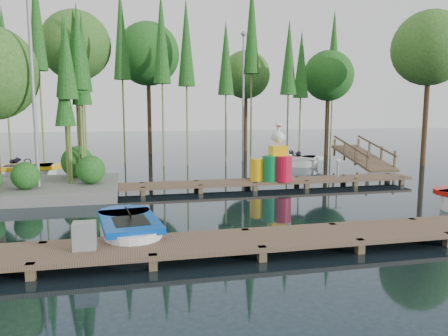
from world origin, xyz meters
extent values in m
plane|color=#1C2B35|center=(0.00, 0.00, 0.00)|extent=(90.00, 90.00, 0.00)
cube|color=brown|center=(0.00, -4.50, 0.25)|extent=(18.00, 1.50, 0.10)
cube|color=brown|center=(-4.30, -5.13, 0.05)|extent=(0.16, 0.16, 0.50)
cube|color=brown|center=(-4.30, -3.87, 0.05)|extent=(0.16, 0.16, 0.50)
cube|color=brown|center=(-2.15, -5.13, 0.05)|extent=(0.16, 0.16, 0.50)
cube|color=brown|center=(-2.15, -3.87, 0.05)|extent=(0.16, 0.16, 0.50)
cube|color=brown|center=(0.00, -5.13, 0.05)|extent=(0.16, 0.16, 0.50)
cube|color=brown|center=(0.00, -3.87, 0.05)|extent=(0.16, 0.16, 0.50)
cube|color=brown|center=(2.15, -5.13, 0.05)|extent=(0.16, 0.16, 0.50)
cube|color=brown|center=(2.15, -3.87, 0.05)|extent=(0.16, 0.16, 0.50)
cube|color=brown|center=(4.30, -5.13, 0.05)|extent=(0.16, 0.16, 0.50)
cube|color=brown|center=(4.30, -3.87, 0.05)|extent=(0.16, 0.16, 0.50)
cube|color=brown|center=(1.00, 2.50, 0.25)|extent=(15.00, 1.20, 0.10)
cube|color=brown|center=(-6.10, 2.02, 0.05)|extent=(0.16, 0.16, 0.50)
cube|color=brown|center=(-6.10, 2.98, 0.05)|extent=(0.16, 0.16, 0.50)
cube|color=brown|center=(-4.07, 2.02, 0.05)|extent=(0.16, 0.16, 0.50)
cube|color=brown|center=(-4.07, 2.98, 0.05)|extent=(0.16, 0.16, 0.50)
cube|color=brown|center=(-2.04, 2.02, 0.05)|extent=(0.16, 0.16, 0.50)
cube|color=brown|center=(-2.04, 2.98, 0.05)|extent=(0.16, 0.16, 0.50)
cube|color=brown|center=(-0.01, 2.02, 0.05)|extent=(0.16, 0.16, 0.50)
cube|color=brown|center=(-0.01, 2.98, 0.05)|extent=(0.16, 0.16, 0.50)
cube|color=brown|center=(2.01, 2.02, 0.05)|extent=(0.16, 0.16, 0.50)
cube|color=brown|center=(2.01, 2.98, 0.05)|extent=(0.16, 0.16, 0.50)
cube|color=brown|center=(4.04, 2.02, 0.05)|extent=(0.16, 0.16, 0.50)
cube|color=brown|center=(4.04, 2.98, 0.05)|extent=(0.16, 0.16, 0.50)
cube|color=brown|center=(6.07, 2.02, 0.05)|extent=(0.16, 0.16, 0.50)
cube|color=brown|center=(6.07, 2.98, 0.05)|extent=(0.16, 0.16, 0.50)
cube|color=brown|center=(8.10, 2.02, 0.05)|extent=(0.16, 0.16, 0.50)
cube|color=brown|center=(8.10, 2.98, 0.05)|extent=(0.16, 0.16, 0.50)
cube|color=slate|center=(-6.00, 3.00, 0.18)|extent=(6.20, 4.20, 0.42)
sphere|color=#23601E|center=(-5.80, 2.00, 0.84)|extent=(0.90, 0.90, 0.90)
sphere|color=#23601E|center=(-4.40, 4.20, 0.99)|extent=(1.20, 1.20, 1.20)
sphere|color=#23601E|center=(-3.80, 2.60, 0.89)|extent=(1.00, 1.00, 1.00)
cylinder|color=olive|center=(-4.25, 3.56, 2.97)|extent=(0.07, 0.07, 5.93)
cone|color=#23601E|center=(-4.25, 3.56, 5.04)|extent=(0.70, 0.70, 2.97)
cylinder|color=olive|center=(-4.57, 3.40, 2.83)|extent=(0.07, 0.07, 5.66)
cone|color=#23601E|center=(-4.57, 3.40, 4.81)|extent=(0.70, 0.70, 2.83)
cylinder|color=olive|center=(-4.07, 3.59, 2.61)|extent=(0.07, 0.07, 5.22)
cone|color=#23601E|center=(-4.07, 3.59, 4.44)|extent=(0.70, 0.70, 2.61)
cylinder|color=olive|center=(-4.44, 2.78, 2.76)|extent=(0.07, 0.07, 5.53)
cone|color=#23601E|center=(-4.44, 2.78, 4.70)|extent=(0.70, 0.70, 2.76)
cylinder|color=olive|center=(-4.59, 2.90, 2.01)|extent=(0.07, 0.07, 4.01)
cone|color=#23601E|center=(-4.59, 2.90, 3.41)|extent=(0.70, 0.70, 2.01)
cylinder|color=olive|center=(-4.13, 3.45, 3.05)|extent=(0.07, 0.07, 6.11)
cone|color=#23601E|center=(-4.13, 3.45, 5.19)|extent=(0.70, 0.70, 3.05)
cylinder|color=#422D1C|center=(12.74, 6.90, 3.03)|extent=(0.26, 0.26, 6.06)
sphere|color=#3D7028|center=(12.74, 6.90, 6.06)|extent=(3.81, 3.81, 3.81)
cylinder|color=#422D1C|center=(9.99, 12.65, 2.51)|extent=(0.26, 0.26, 5.02)
sphere|color=#23601E|center=(9.99, 12.65, 5.02)|extent=(3.16, 3.16, 3.16)
cylinder|color=#422D1C|center=(5.74, 16.70, 2.65)|extent=(0.26, 0.26, 5.31)
sphere|color=#3D7028|center=(5.74, 16.70, 5.31)|extent=(3.34, 3.34, 3.34)
cylinder|color=#422D1C|center=(-1.00, 16.03, 3.23)|extent=(0.26, 0.26, 6.46)
sphere|color=#23601E|center=(-1.00, 16.03, 6.46)|extent=(4.06, 4.06, 4.06)
cylinder|color=#422D1C|center=(-5.41, 16.00, 3.43)|extent=(0.26, 0.26, 6.85)
sphere|color=#3D7028|center=(-5.41, 16.00, 6.85)|extent=(4.31, 4.31, 4.31)
cylinder|color=olive|center=(-8.16, 10.23, 3.74)|extent=(0.09, 0.09, 7.48)
cone|color=#23601E|center=(-8.16, 10.23, 5.83)|extent=(0.90, 0.90, 4.11)
cylinder|color=olive|center=(-6.71, 10.82, 4.83)|extent=(0.09, 0.09, 9.66)
cone|color=#23601E|center=(-6.71, 10.82, 7.54)|extent=(0.90, 0.90, 5.31)
cylinder|color=olive|center=(-4.68, 11.83, 3.85)|extent=(0.09, 0.09, 7.69)
cone|color=#23601E|center=(-4.68, 11.83, 6.00)|extent=(0.90, 0.90, 4.23)
cylinder|color=olive|center=(-2.63, 11.48, 4.49)|extent=(0.09, 0.09, 8.99)
cone|color=#23601E|center=(-2.63, 11.48, 7.01)|extent=(0.90, 0.90, 4.94)
cylinder|color=olive|center=(-0.63, 9.87, 4.22)|extent=(0.09, 0.09, 8.44)
cone|color=#23601E|center=(-0.63, 9.87, 6.58)|extent=(0.90, 0.90, 4.64)
cylinder|color=olive|center=(0.65, 10.00, 4.11)|extent=(0.09, 0.09, 8.22)
cone|color=#23601E|center=(0.65, 10.00, 6.41)|extent=(0.90, 0.90, 4.52)
cylinder|color=olive|center=(2.96, 10.87, 3.70)|extent=(0.09, 0.09, 7.41)
cone|color=#23601E|center=(2.96, 10.87, 5.78)|extent=(0.90, 0.90, 4.07)
cylinder|color=olive|center=(4.49, 11.10, 4.89)|extent=(0.09, 0.09, 9.77)
cone|color=#23601E|center=(4.49, 11.10, 7.62)|extent=(0.90, 0.90, 5.38)
cylinder|color=olive|center=(6.24, 9.83, 3.70)|extent=(0.09, 0.09, 7.40)
cone|color=#23601E|center=(6.24, 9.83, 5.77)|extent=(0.90, 0.90, 4.07)
cylinder|color=olive|center=(7.63, 11.42, 3.57)|extent=(0.09, 0.09, 7.14)
cone|color=#23601E|center=(7.63, 11.42, 5.57)|extent=(0.90, 0.90, 3.93)
cylinder|color=olive|center=(10.17, 12.43, 4.31)|extent=(0.09, 0.09, 8.61)
cone|color=#23601E|center=(10.17, 12.43, 6.72)|extent=(0.90, 0.90, 4.74)
cylinder|color=gray|center=(-5.50, 2.50, 3.50)|extent=(0.12, 0.12, 7.00)
cylinder|color=gray|center=(4.00, 11.00, 3.50)|extent=(0.12, 0.12, 7.00)
sphere|color=gray|center=(4.00, 11.00, 7.10)|extent=(0.30, 0.30, 0.30)
cube|color=brown|center=(9.00, 6.50, 0.55)|extent=(1.50, 3.94, 0.95)
cube|color=brown|center=(8.30, 4.90, 0.59)|extent=(0.08, 0.08, 0.90)
cube|color=brown|center=(8.30, 6.00, 0.70)|extent=(0.08, 0.08, 0.90)
cube|color=brown|center=(8.30, 7.10, 0.81)|extent=(0.08, 0.08, 0.90)
cube|color=brown|center=(8.30, 8.20, 0.92)|extent=(0.08, 0.08, 0.90)
cube|color=brown|center=(8.30, 6.50, 1.15)|extent=(0.06, 3.54, 0.83)
cube|color=brown|center=(9.70, 4.90, 0.59)|extent=(0.08, 0.08, 0.90)
cube|color=brown|center=(9.70, 6.00, 0.70)|extent=(0.08, 0.08, 0.90)
cube|color=brown|center=(9.70, 7.10, 0.81)|extent=(0.08, 0.08, 0.90)
cube|color=brown|center=(9.70, 8.20, 0.92)|extent=(0.08, 0.08, 0.90)
cube|color=brown|center=(9.70, 6.50, 1.15)|extent=(0.06, 3.54, 0.83)
cube|color=white|center=(-2.55, -3.36, 0.20)|extent=(1.34, 1.35, 0.55)
cylinder|color=white|center=(-2.63, -2.77, 0.20)|extent=(1.34, 1.34, 0.55)
cylinder|color=white|center=(-2.48, -3.96, 0.20)|extent=(1.34, 1.34, 0.55)
cube|color=#063FA5|center=(-2.55, -3.36, 0.50)|extent=(1.48, 2.22, 0.14)
cylinder|color=#063FA5|center=(-2.67, -2.49, 0.50)|extent=(1.37, 1.37, 0.14)
cube|color=black|center=(-2.53, -3.56, 0.54)|extent=(0.86, 1.07, 0.06)
torus|color=black|center=(-2.57, -3.21, 0.70)|extent=(0.18, 0.29, 0.26)
cube|color=white|center=(-6.81, 6.50, 0.22)|extent=(1.36, 1.35, 0.60)
cylinder|color=white|center=(-6.15, 6.52, 0.22)|extent=(1.35, 1.35, 0.60)
cylinder|color=white|center=(-7.47, 6.49, 0.22)|extent=(1.35, 1.35, 0.60)
cube|color=yellow|center=(-6.81, 6.50, 0.55)|extent=(2.33, 1.40, 0.15)
cylinder|color=yellow|center=(-5.84, 6.53, 0.55)|extent=(1.38, 1.38, 0.15)
cube|color=black|center=(-7.03, 6.50, 0.60)|extent=(1.11, 0.85, 0.07)
torus|color=black|center=(-6.64, 6.51, 0.77)|extent=(0.31, 0.17, 0.29)
imported|color=#1E1E2D|center=(-7.08, 6.50, 0.86)|extent=(0.48, 0.37, 1.07)
cube|color=white|center=(6.09, 8.13, 0.19)|extent=(1.55, 1.54, 0.52)
cylinder|color=white|center=(6.59, 7.86, 0.19)|extent=(1.54, 1.54, 0.52)
cylinder|color=white|center=(5.59, 8.41, 0.19)|extent=(1.54, 1.54, 0.52)
cube|color=white|center=(6.09, 8.13, 0.47)|extent=(2.29, 1.96, 0.13)
cylinder|color=white|center=(6.82, 7.73, 0.47)|extent=(1.57, 1.57, 0.13)
cube|color=black|center=(5.92, 8.22, 0.51)|extent=(1.16, 1.07, 0.06)
torus|color=black|center=(6.21, 8.06, 0.66)|extent=(0.30, 0.25, 0.25)
imported|color=#1E1E2D|center=(5.88, 8.24, 0.71)|extent=(0.47, 0.43, 0.85)
imported|color=#1E1E2D|center=(6.33, 8.37, 0.65)|extent=(0.36, 0.33, 0.64)
cube|color=gray|center=(-3.42, -4.50, 0.57)|extent=(0.43, 0.37, 0.53)
cylinder|color=yellow|center=(2.26, 2.50, 0.71)|extent=(0.55, 0.55, 0.83)
cylinder|color=#0D7538|center=(2.70, 2.29, 0.78)|extent=(0.63, 0.63, 0.95)
cylinder|color=white|center=(3.34, 2.61, 0.78)|extent=(0.63, 0.63, 0.95)
cylinder|color=red|center=(3.13, 2.08, 0.78)|extent=(0.63, 0.63, 0.95)
cube|color=yellow|center=(3.02, 2.40, 1.44)|extent=(0.58, 0.58, 0.37)
sphere|color=white|center=(3.02, 2.40, 1.94)|extent=(0.46, 0.46, 0.46)
cylinder|color=white|center=(3.02, 2.40, 2.20)|extent=(0.11, 0.11, 0.32)
sphere|color=white|center=(3.02, 2.40, 2.38)|extent=(0.21, 0.21, 0.21)
cone|color=#FF550D|center=(3.02, 2.19, 2.36)|extent=(0.11, 0.32, 0.11)
cube|color=white|center=(3.02, 2.40, 1.94)|extent=(0.58, 0.06, 0.19)
cylinder|color=gray|center=(5.56, 2.50, 0.58)|extent=(0.09, 0.09, 0.56)
sphere|color=white|center=(5.56, 2.50, 0.96)|extent=(0.19, 0.19, 0.19)
cube|color=gray|center=(5.56, 2.50, 0.96)|extent=(0.47, 0.04, 0.04)
cone|color=#FF550D|center=(5.56, 2.39, 0.96)|extent=(0.04, 0.09, 0.04)
camera|label=1|loc=(-2.59, -13.11, 3.03)|focal=35.00mm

